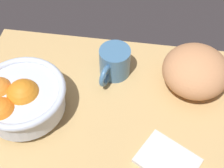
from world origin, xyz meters
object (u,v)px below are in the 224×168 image
object	(u,v)px
fruit_bowl	(20,98)
napkin_folded	(167,161)
bread_loaf	(196,71)
mug	(114,63)

from	to	relation	value
fruit_bowl	napkin_folded	bearing A→B (deg)	-13.04
bread_loaf	mug	bearing A→B (deg)	177.18
fruit_bowl	napkin_folded	xyz separation A→B (cm)	(32.79, -7.59, -4.71)
napkin_folded	mug	distance (cm)	26.47
bread_loaf	fruit_bowl	bearing A→B (deg)	-160.27
bread_loaf	mug	distance (cm)	19.32
napkin_folded	mug	xyz separation A→B (cm)	(-14.16, 22.13, 3.26)
bread_loaf	mug	xyz separation A→B (cm)	(-19.25, 0.95, -1.31)
fruit_bowl	bread_loaf	bearing A→B (deg)	19.73
fruit_bowl	napkin_folded	distance (cm)	33.98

